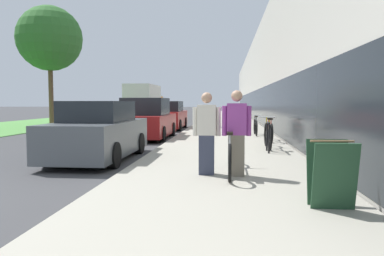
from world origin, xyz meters
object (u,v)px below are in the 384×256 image
sandwich_board_sign (331,174)px  moving_truck (144,101)px  tandem_bicycle (230,154)px  street_tree_far (50,39)px  cruiser_bike_farthest (256,127)px  cruiser_bike_nearest (268,135)px  bike_rack_hoop (268,134)px  parked_sedan_far (168,116)px  parked_sedan_curbside (99,133)px  person_bystander (207,133)px  vintage_roadster_curbside (146,120)px  person_rider (237,133)px  cruiser_bike_middle (270,131)px

sandwich_board_sign → moving_truck: (-9.23, 29.78, 1.00)m
tandem_bicycle → street_tree_far: 18.83m
cruiser_bike_farthest → cruiser_bike_nearest: bearing=-89.5°
sandwich_board_sign → cruiser_bike_farthest: bearing=91.1°
bike_rack_hoop → parked_sedan_far: size_ratio=0.20×
cruiser_bike_farthest → moving_truck: (-9.03, 18.90, 1.09)m
moving_truck → cruiser_bike_farthest: bearing=-64.5°
cruiser_bike_farthest → parked_sedan_curbside: parked_sedan_curbside is taller
person_bystander → sandwich_board_sign: 2.78m
street_tree_far → bike_rack_hoop: bearing=-44.0°
bike_rack_hoop → cruiser_bike_farthest: bike_rack_hoop is taller
vintage_roadster_curbside → cruiser_bike_nearest: bearing=-39.3°
sandwich_board_sign → street_tree_far: 21.40m
person_rider → parked_sedan_curbside: bearing=146.0°
tandem_bicycle → parked_sedan_far: (-3.36, 13.09, 0.23)m
bike_rack_hoop → moving_truck: (-8.98, 24.31, 0.93)m
person_rider → moving_truck: moving_truck is taller
cruiser_bike_middle → street_tree_far: 15.69m
cruiser_bike_nearest → sandwich_board_sign: bearing=-88.5°
cruiser_bike_nearest → parked_sedan_curbside: parked_sedan_curbside is taller
cruiser_bike_farthest → person_rider: bearing=-96.4°
person_rider → bike_rack_hoop: bearing=74.6°
person_bystander → bike_rack_hoop: bearing=65.7°
tandem_bicycle → cruiser_bike_middle: size_ratio=1.43×
sandwich_board_sign → vintage_roadster_curbside: (-4.71, 10.05, 0.19)m
bike_rack_hoop → sandwich_board_sign: sandwich_board_sign is taller
person_bystander → parked_sedan_curbside: size_ratio=0.39×
tandem_bicycle → vintage_roadster_curbside: vintage_roadster_curbside is taller
sandwich_board_sign → parked_sedan_far: size_ratio=0.21×
bike_rack_hoop → moving_truck: 25.93m
parked_sedan_curbside → moving_truck: bearing=100.1°
tandem_bicycle → parked_sedan_curbside: 3.96m
bike_rack_hoop → moving_truck: moving_truck is taller
cruiser_bike_middle → sandwich_board_sign: sandwich_board_sign is taller
person_rider → tandem_bicycle: bearing=111.5°
bike_rack_hoop → person_rider: bearing=-105.4°
person_rider → cruiser_bike_farthest: 8.94m
person_rider → cruiser_bike_nearest: size_ratio=0.88×
parked_sedan_far → street_tree_far: (-7.45, 1.54, 4.62)m
bike_rack_hoop → cruiser_bike_farthest: 5.40m
sandwich_board_sign → parked_sedan_curbside: parked_sedan_curbside is taller
cruiser_bike_nearest → parked_sedan_far: parked_sedan_far is taller
tandem_bicycle → vintage_roadster_curbside: bearing=113.7°
tandem_bicycle → cruiser_bike_nearest: (1.17, 4.00, 0.03)m
sandwich_board_sign → parked_sedan_far: parked_sedan_far is taller
bike_rack_hoop → parked_sedan_curbside: (-4.46, -1.10, 0.08)m
person_bystander → cruiser_bike_farthest: size_ratio=0.95×
person_bystander → bike_rack_hoop: size_ratio=1.87×
cruiser_bike_farthest → vintage_roadster_curbside: (-4.51, -0.83, 0.29)m
cruiser_bike_middle → cruiser_bike_nearest: bearing=-97.8°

